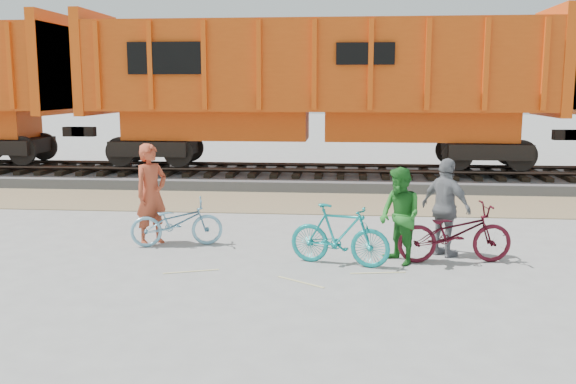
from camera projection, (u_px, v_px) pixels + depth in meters
The scene contains 11 objects.
ground at pixel (259, 260), 11.03m from camera, with size 120.00×120.00×0.00m, color #9E9E99.
gravel_strip at pixel (289, 203), 16.43m from camera, with size 120.00×3.00×0.02m, color tan.
ballast_bed at pixel (299, 178), 19.85m from camera, with size 120.00×4.00×0.30m, color slate.
track at pixel (299, 168), 19.80m from camera, with size 120.00×2.60×0.24m.
hopper_car_center at pixel (317, 85), 19.33m from camera, with size 14.00×3.13×4.65m.
bicycle_blue at pixel (177, 222), 11.96m from camera, with size 0.59×1.70×0.89m, color #77B2CC.
bicycle_teal at pixel (340, 235), 10.65m from camera, with size 0.48×1.71×1.03m, color teal.
bicycle_maroon at pixel (455, 233), 10.82m from camera, with size 0.67×1.94×1.02m, color #460C17.
person_solo at pixel (151, 194), 12.03m from camera, with size 0.70×0.46×1.91m, color #B14428.
person_man at pixel (400, 216), 10.71m from camera, with size 0.79×0.62×1.63m, color #237325.
person_woman at pixel (446, 208), 11.16m from camera, with size 1.01×0.42×1.73m, color gray.
Camera 1 is at (1.48, -10.60, 2.95)m, focal length 40.00 mm.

